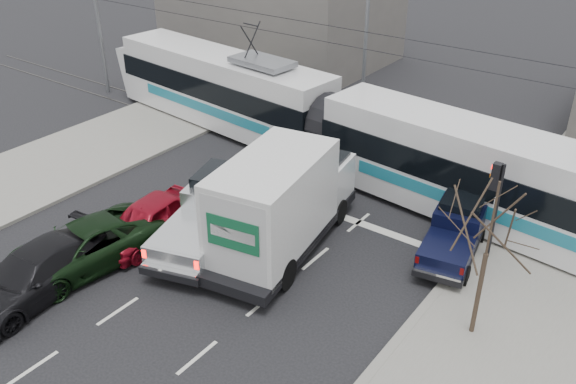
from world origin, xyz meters
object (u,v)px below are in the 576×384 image
Objects in this scene: box_truck at (282,203)px; tram at (331,125)px; street_lamp_far at (364,19)px; navy_pickup at (456,230)px; traffic_signal at (496,191)px; silver_pickup at (215,210)px; bare_tree at (491,226)px; red_car at (148,220)px; dark_car at (34,274)px; green_car at (83,247)px.

tram is at bearing 99.11° from box_truck.
navy_pickup is (9.64, -9.77, -4.18)m from street_lamp_far.
traffic_signal is at bearing 21.14° from box_truck.
tram is (2.25, -6.42, -3.12)m from street_lamp_far.
tram is 7.11m from box_truck.
silver_pickup is at bearing -160.68° from navy_pickup.
street_lamp_far is (-10.66, 9.50, 2.37)m from traffic_signal.
red_car is (-11.61, -2.03, -3.02)m from bare_tree.
street_lamp_far reaches higher than tram.
bare_tree reaches higher than red_car.
street_lamp_far is at bearing 81.99° from silver_pickup.
red_car is 0.84× the size of dark_car.
red_car is at bearing -150.12° from traffic_signal.
box_truck is at bearing 2.16° from silver_pickup.
box_truck is at bearing 177.20° from bare_tree.
tram is 13.79m from dark_car.
street_lamp_far is at bearing 83.86° from dark_car.
box_truck is 6.95m from green_car.
green_car is 1.04× the size of dark_car.
box_truck reaches higher than navy_pickup.
green_car is 1.89m from dark_car.
silver_pickup is at bearing 68.81° from green_car.
green_car is at bearing -150.01° from navy_pickup.
traffic_signal reaches higher than navy_pickup.
red_car is at bearing -170.10° from bare_tree.
street_lamp_far reaches higher than green_car.
bare_tree is 14.01m from dark_car.
box_truck is 1.41× the size of green_car.
red_car is at bearing -160.89° from box_truck.
green_car is 2.55m from red_car.
street_lamp_far reaches higher than traffic_signal.
tram is 5.13× the size of dark_car.
navy_pickup is 12.92m from green_car.
street_lamp_far reaches higher than silver_pickup.
street_lamp_far reaches higher than navy_pickup.
box_truck is 6.20m from navy_pickup.
box_truck is (2.28, -6.73, -0.12)m from tram.
traffic_signal is at bearing 38.27° from dark_car.
tram reaches higher than red_car.
red_car is at bearing -89.36° from street_lamp_far.
box_truck is at bearing -149.28° from traffic_signal.
green_car is at bearing -105.36° from red_car.
green_car is (-2.38, -4.06, -0.36)m from silver_pickup.
box_truck is at bearing 54.59° from green_car.
bare_tree is 17.97m from street_lamp_far.
box_truck is 1.47× the size of dark_car.
box_truck is (4.53, -13.15, -3.24)m from street_lamp_far.
navy_pickup is (7.55, 4.20, -0.21)m from silver_pickup.
traffic_signal is 0.40× the size of street_lamp_far.
silver_pickup reaches higher than dark_car.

